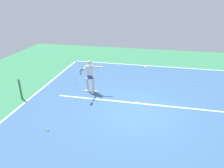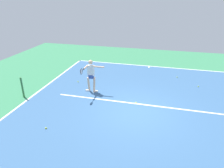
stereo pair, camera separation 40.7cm
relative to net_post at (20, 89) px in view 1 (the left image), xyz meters
The scene contains 13 objects.
ground_plane 5.80m from the net_post, behind, with size 22.96×22.96×0.00m, color #388456.
court_surface 5.80m from the net_post, behind, with size 10.94×13.09×0.00m, color #38608E.
court_line_baseline_near 8.70m from the net_post, 131.62° to the right, with size 10.94×0.10×0.01m, color white.
court_line_sideline_right 0.64m from the net_post, behind, with size 0.10×13.09×0.01m, color white.
court_line_service 5.84m from the net_post, behind, with size 8.21×0.10×0.01m, color white.
court_line_centre_mark 8.56m from the net_post, 132.51° to the right, with size 0.10×0.30×0.01m, color white.
net_post is the anchor object (origin of this frame).
tennis_player 3.49m from the net_post, 155.35° to the right, with size 1.06×1.18×1.77m.
tennis_ball_near_service_line 9.48m from the net_post, 158.10° to the right, with size 0.07×0.07×0.07m, color #C6E53D.
tennis_ball_by_sideline 9.00m from the net_post, 148.49° to the right, with size 0.07×0.07×0.07m, color #C6E53D.
tennis_ball_near_player 3.16m from the net_post, 127.98° to the right, with size 0.07×0.07×0.07m, color #C6E53D.
tennis_ball_far_corner 3.34m from the net_post, 139.87° to the left, with size 0.07×0.07×0.07m, color #CCE033.
tennis_ball_by_baseline 5.71m from the net_post, behind, with size 0.07×0.07×0.07m, color yellow.
Camera 1 is at (-0.50, 7.96, 4.84)m, focal length 32.79 mm.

